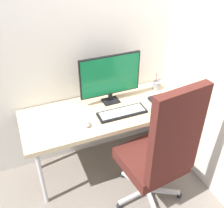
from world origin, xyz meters
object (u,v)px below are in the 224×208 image
object	(u,v)px
monitor	(110,77)
notebook	(160,101)
keyboard	(122,113)
office_chair	(160,152)
pen_holder	(157,85)
mouse	(87,124)

from	to	relation	value
monitor	notebook	xyz separation A→B (m)	(0.44, -0.20, -0.25)
notebook	keyboard	bearing A→B (deg)	-178.40
office_chair	pen_holder	size ratio (longest dim) A/B	7.59
mouse	notebook	world-z (taller)	mouse
keyboard	pen_holder	size ratio (longest dim) A/B	2.64
office_chair	notebook	xyz separation A→B (m)	(0.31, 0.54, 0.08)
monitor	mouse	size ratio (longest dim) A/B	6.85
office_chair	notebook	distance (m)	0.62
pen_holder	notebook	xyz separation A→B (m)	(-0.09, -0.22, -0.03)
monitor	mouse	distance (m)	0.50
monitor	keyboard	size ratio (longest dim) A/B	1.30
mouse	notebook	size ratio (longest dim) A/B	0.45
office_chair	keyboard	distance (m)	0.52
monitor	notebook	world-z (taller)	monitor
monitor	notebook	distance (m)	0.54
monitor	mouse	world-z (taller)	monitor
keyboard	mouse	size ratio (longest dim) A/B	5.27
office_chair	monitor	world-z (taller)	office_chair
mouse	notebook	bearing A→B (deg)	4.12
monitor	pen_holder	xyz separation A→B (m)	(0.53, 0.02, -0.22)
monitor	mouse	xyz separation A→B (m)	(-0.33, -0.28, -0.25)
monitor	pen_holder	bearing A→B (deg)	2.57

